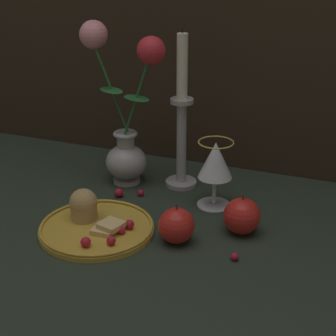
{
  "coord_description": "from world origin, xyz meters",
  "views": [
    {
      "loc": [
        0.42,
        -0.93,
        0.55
      ],
      "look_at": [
        0.04,
        0.03,
        0.1
      ],
      "focal_mm": 60.0,
      "sensor_mm": 36.0,
      "label": 1
    }
  ],
  "objects_px": {
    "wine_glass": "(215,163)",
    "apple_near_glass": "(176,226)",
    "candlestick": "(182,124)",
    "apple_beside_vase": "(241,217)",
    "vase": "(124,119)",
    "plate_with_pastries": "(94,223)"
  },
  "relations": [
    {
      "from": "wine_glass",
      "to": "apple_near_glass",
      "type": "distance_m",
      "value": 0.18
    },
    {
      "from": "vase",
      "to": "plate_with_pastries",
      "type": "distance_m",
      "value": 0.27
    },
    {
      "from": "vase",
      "to": "plate_with_pastries",
      "type": "relative_size",
      "value": 1.61
    },
    {
      "from": "vase",
      "to": "candlestick",
      "type": "distance_m",
      "value": 0.13
    },
    {
      "from": "wine_glass",
      "to": "apple_near_glass",
      "type": "height_order",
      "value": "wine_glass"
    },
    {
      "from": "vase",
      "to": "candlestick",
      "type": "bearing_deg",
      "value": 12.8
    },
    {
      "from": "candlestick",
      "to": "apple_near_glass",
      "type": "height_order",
      "value": "candlestick"
    },
    {
      "from": "plate_with_pastries",
      "to": "candlestick",
      "type": "height_order",
      "value": "candlestick"
    },
    {
      "from": "apple_beside_vase",
      "to": "vase",
      "type": "bearing_deg",
      "value": 155.96
    },
    {
      "from": "wine_glass",
      "to": "apple_beside_vase",
      "type": "xyz_separation_m",
      "value": [
        0.08,
        -0.1,
        -0.06
      ]
    },
    {
      "from": "vase",
      "to": "plate_with_pastries",
      "type": "height_order",
      "value": "vase"
    },
    {
      "from": "plate_with_pastries",
      "to": "apple_near_glass",
      "type": "height_order",
      "value": "apple_near_glass"
    },
    {
      "from": "candlestick",
      "to": "vase",
      "type": "bearing_deg",
      "value": -167.2
    },
    {
      "from": "vase",
      "to": "plate_with_pastries",
      "type": "bearing_deg",
      "value": -80.46
    },
    {
      "from": "vase",
      "to": "apple_beside_vase",
      "type": "distance_m",
      "value": 0.36
    },
    {
      "from": "wine_glass",
      "to": "apple_near_glass",
      "type": "xyz_separation_m",
      "value": [
        -0.02,
        -0.17,
        -0.06
      ]
    },
    {
      "from": "apple_beside_vase",
      "to": "apple_near_glass",
      "type": "bearing_deg",
      "value": -144.65
    },
    {
      "from": "candlestick",
      "to": "apple_beside_vase",
      "type": "bearing_deg",
      "value": -42.22
    },
    {
      "from": "plate_with_pastries",
      "to": "apple_beside_vase",
      "type": "bearing_deg",
      "value": 18.57
    },
    {
      "from": "vase",
      "to": "wine_glass",
      "type": "xyz_separation_m",
      "value": [
        0.22,
        -0.04,
        -0.05
      ]
    },
    {
      "from": "plate_with_pastries",
      "to": "candlestick",
      "type": "distance_m",
      "value": 0.3
    },
    {
      "from": "wine_glass",
      "to": "apple_beside_vase",
      "type": "bearing_deg",
      "value": -49.1
    }
  ]
}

